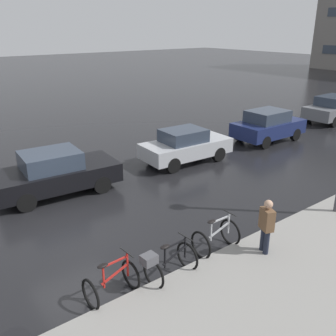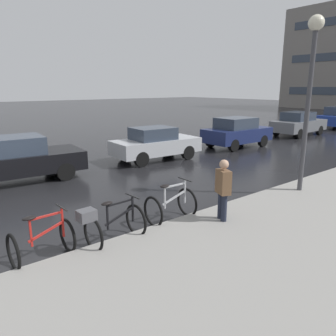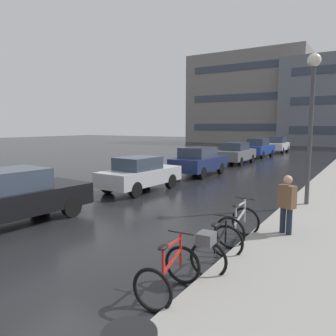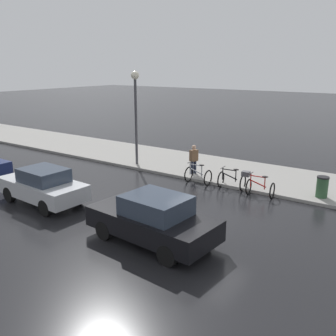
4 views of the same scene
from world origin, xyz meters
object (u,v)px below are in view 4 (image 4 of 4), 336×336
bicycle_nearest (260,188)px  bicycle_third (198,175)px  pedestrian (194,159)px  bicycle_second (235,179)px  car_black (153,219)px  trash_bin (322,188)px  car_silver (43,186)px  streetlamp (136,102)px

bicycle_nearest → bicycle_third: bicycle_third is taller
pedestrian → bicycle_second: bearing=-105.9°
bicycle_third → car_black: 6.43m
pedestrian → bicycle_third: bearing=-139.1°
car_black → trash_bin: bearing=-26.1°
car_black → car_silver: car_black is taller
bicycle_second → trash_bin: trash_bin is taller
car_black → pedestrian: bearing=21.2°
bicycle_second → car_silver: 8.31m
bicycle_nearest → car_silver: bearing=129.9°
trash_bin → pedestrian: bearing=90.1°
bicycle_nearest → trash_bin: bearing=-66.0°
pedestrian → trash_bin: bearing=-89.9°
bicycle_second → pedestrian: 2.75m
car_silver → bicycle_third: bearing=-33.2°
streetlamp → trash_bin: bearing=-89.3°
streetlamp → trash_bin: 10.32m
bicycle_third → streetlamp: (0.85, 4.45, 3.17)m
streetlamp → bicycle_second: bearing=-95.9°
car_silver → trash_bin: 11.51m
bicycle_third → streetlamp: bearing=79.2°
bicycle_nearest → car_silver: size_ratio=0.28×
bicycle_third → streetlamp: streetlamp is taller
car_black → car_silver: 5.79m
car_silver → streetlamp: streetlamp is taller
bicycle_nearest → bicycle_second: size_ratio=0.81×
car_silver → pedestrian: pedestrian is taller
pedestrian → trash_bin: 6.23m
bicycle_nearest → bicycle_third: size_ratio=1.01×
bicycle_nearest → trash_bin: trash_bin is taller
bicycle_nearest → bicycle_second: bearing=78.8°
bicycle_nearest → pedestrian: (1.00, 3.93, 0.52)m
car_black → bicycle_nearest: bearing=-11.1°
bicycle_third → car_black: bearing=-162.5°
bicycle_nearest → car_black: bearing=168.9°
pedestrian → streetlamp: (-0.10, 3.64, 2.68)m
bicycle_second → car_silver: size_ratio=0.35×
pedestrian → streetlamp: bearing=91.6°
bicycle_second → car_black: size_ratio=0.32×
bicycle_third → car_silver: car_silver is taller
streetlamp → car_silver: bearing=-174.9°
bicycle_nearest → car_black: 6.19m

